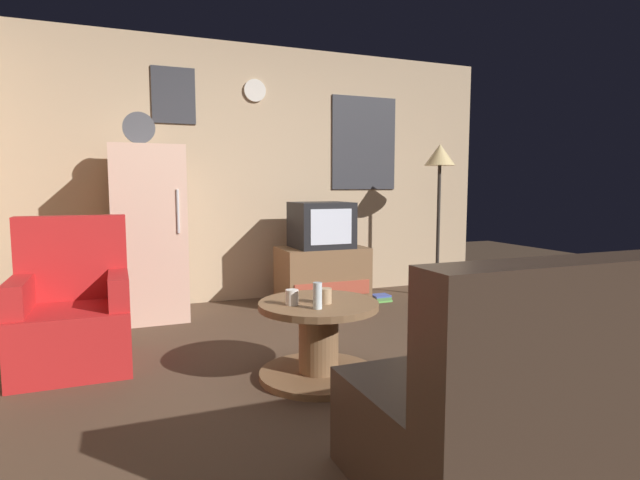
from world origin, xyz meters
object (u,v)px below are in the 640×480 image
armchair (73,314)px  book_stack (381,298)px  standing_lamp (440,167)px  mug_ceramic_tan (325,296)px  crt_tv (321,225)px  tv_stand (322,276)px  fridge (148,233)px  coffee_table (319,340)px  couch (573,399)px  mug_ceramic_white (292,297)px  wine_glass (317,296)px

armchair → book_stack: bearing=18.0°
armchair → book_stack: armchair is taller
standing_lamp → mug_ceramic_tan: bearing=-139.0°
crt_tv → armchair: bearing=-154.9°
tv_stand → crt_tv: 0.50m
fridge → coffee_table: (0.85, -1.86, -0.52)m
tv_stand → mug_ceramic_tan: tv_stand is taller
fridge → tv_stand: bearing=-2.6°
crt_tv → coffee_table: size_ratio=0.75×
book_stack → tv_stand: bearing=169.4°
tv_stand → standing_lamp: 1.67m
mug_ceramic_tan → couch: bearing=-67.3°
fridge → crt_tv: (1.59, -0.07, 0.03)m
tv_stand → book_stack: (0.59, -0.11, -0.25)m
tv_stand → mug_ceramic_white: bearing=-117.1°
tv_stand → wine_glass: (-0.82, -1.95, 0.26)m
fridge → crt_tv: bearing=-2.6°
fridge → mug_ceramic_white: size_ratio=19.67×
coffee_table → book_stack: size_ratio=3.81×
mug_ceramic_tan → book_stack: (1.32, 1.73, -0.48)m
standing_lamp → wine_glass: (-2.09, -1.85, -0.81)m
coffee_table → mug_ceramic_tan: bearing=-67.2°
armchair → book_stack: 2.89m
fridge → couch: size_ratio=1.04×
tv_stand → standing_lamp: bearing=-4.5°
tv_stand → standing_lamp: standing_lamp is taller
mug_ceramic_tan → book_stack: mug_ceramic_tan is taller
mug_ceramic_white → fridge: bearing=109.8°
crt_tv → wine_glass: (-0.81, -1.95, -0.24)m
couch → book_stack: (0.79, 3.02, -0.28)m
standing_lamp → mug_ceramic_white: (-2.20, -1.71, -0.84)m
mug_ceramic_tan → crt_tv: bearing=68.7°
fridge → standing_lamp: fridge is taller
mug_ceramic_white → couch: bearing=-61.0°
crt_tv → mug_ceramic_tan: (-0.72, -1.84, -0.27)m
tv_stand → armchair: bearing=-155.0°
armchair → wine_glass: bearing=-35.8°
mug_ceramic_white → mug_ceramic_tan: same height
fridge → book_stack: fridge is taller
tv_stand → crt_tv: size_ratio=1.56×
standing_lamp → book_stack: size_ratio=8.42×
crt_tv → standing_lamp: standing_lamp is taller
mug_ceramic_white → book_stack: (1.52, 1.69, -0.48)m
mug_ceramic_tan → armchair: bearing=149.1°
coffee_table → mug_ceramic_white: 0.33m
crt_tv → standing_lamp: bearing=-4.4°
book_stack → coffee_table: bearing=-128.7°
fridge → standing_lamp: (2.87, -0.17, 0.60)m
coffee_table → wine_glass: bearing=-113.7°
standing_lamp → armchair: bearing=-165.2°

